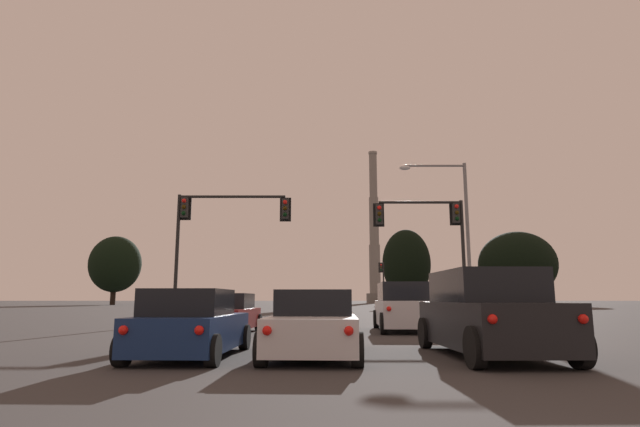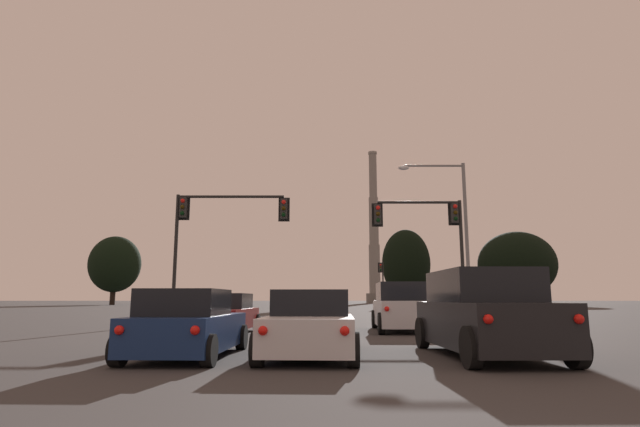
{
  "view_description": "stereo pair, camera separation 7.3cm",
  "coord_description": "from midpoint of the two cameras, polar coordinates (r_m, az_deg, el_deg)",
  "views": [
    {
      "loc": [
        -0.11,
        -2.71,
        1.24
      ],
      "look_at": [
        -0.1,
        31.26,
        7.05
      ],
      "focal_mm": 28.0,
      "sensor_mm": 36.0,
      "label": 1
    },
    {
      "loc": [
        -0.04,
        -2.71,
        1.24
      ],
      "look_at": [
        -0.1,
        31.26,
        7.05
      ],
      "focal_mm": 28.0,
      "sensor_mm": 36.0,
      "label": 2
    }
  ],
  "objects": [
    {
      "name": "traffic_light_far_right",
      "position": [
        63.42,
        7.22,
        -7.32
      ],
      "size": [
        0.78,
        0.5,
        5.78
      ],
      "color": "black",
      "rests_on": "ground_plane"
    },
    {
      "name": "hatchback_left_lane_second",
      "position": [
        11.34,
        -14.52,
        -12.29
      ],
      "size": [
        2.01,
        4.15,
        1.44
      ],
      "rotation": [
        0.0,
        0.0,
        -0.03
      ],
      "color": "navy",
      "rests_on": "ground_plane"
    },
    {
      "name": "sedan_center_lane_front",
      "position": [
        18.51,
        -0.62,
        -11.47
      ],
      "size": [
        2.12,
        4.75,
        1.43
      ],
      "rotation": [
        0.0,
        0.0,
        0.03
      ],
      "color": "silver",
      "rests_on": "ground_plane"
    },
    {
      "name": "street_lamp",
      "position": [
        29.2,
        15.35,
        -0.92
      ],
      "size": [
        3.86,
        0.36,
        8.94
      ],
      "color": "slate",
      "rests_on": "ground_plane"
    },
    {
      "name": "sedan_left_lane_front",
      "position": [
        18.7,
        -10.67,
        -11.29
      ],
      "size": [
        2.15,
        4.76,
        1.43
      ],
      "rotation": [
        0.0,
        0.0,
        -0.04
      ],
      "color": "maroon",
      "rests_on": "ground_plane"
    },
    {
      "name": "sedan_center_lane_second",
      "position": [
        11.35,
        -0.7,
        -12.58
      ],
      "size": [
        2.16,
        4.77,
        1.43
      ],
      "rotation": [
        0.0,
        0.0,
        -0.04
      ],
      "color": "silver",
      "rests_on": "ground_plane"
    },
    {
      "name": "treeline_far_left",
      "position": [
        97.55,
        21.72,
        -5.43
      ],
      "size": [
        13.86,
        12.48,
        13.33
      ],
      "color": "black",
      "rests_on": "ground_plane"
    },
    {
      "name": "traffic_light_overhead_left",
      "position": [
        25.96,
        -11.89,
        -1.18
      ],
      "size": [
        5.93,
        0.5,
        6.51
      ],
      "color": "black",
      "rests_on": "ground_plane"
    },
    {
      "name": "smokestack",
      "position": [
        151.97,
        6.32,
        -3.23
      ],
      "size": [
        5.3,
        5.3,
        46.44
      ],
      "color": "slate",
      "rests_on": "ground_plane"
    },
    {
      "name": "suv_right_lane_front",
      "position": [
        19.99,
        9.51,
        -10.55
      ],
      "size": [
        2.31,
        4.98,
        1.86
      ],
      "rotation": [
        0.0,
        0.0,
        -0.05
      ],
      "color": "silver",
      "rests_on": "ground_plane"
    },
    {
      "name": "traffic_light_overhead_right",
      "position": [
        26.55,
        12.88,
        -1.75
      ],
      "size": [
        4.8,
        0.5,
        6.32
      ],
      "color": "black",
      "rests_on": "ground_plane"
    },
    {
      "name": "suv_right_lane_second",
      "position": [
        11.68,
        18.48,
        -10.88
      ],
      "size": [
        2.21,
        4.94,
        1.86
      ],
      "rotation": [
        0.0,
        0.0,
        0.02
      ],
      "color": "black",
      "rests_on": "ground_plane"
    },
    {
      "name": "treeline_center_left",
      "position": [
        103.58,
        9.94,
        -5.67
      ],
      "size": [
        9.77,
        8.79,
        15.27
      ],
      "color": "black",
      "rests_on": "ground_plane"
    },
    {
      "name": "treeline_right_mid",
      "position": [
        109.47,
        -22.29,
        -5.39
      ],
      "size": [
        10.31,
        9.28,
        13.78
      ],
      "color": "black",
      "rests_on": "ground_plane"
    }
  ]
}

